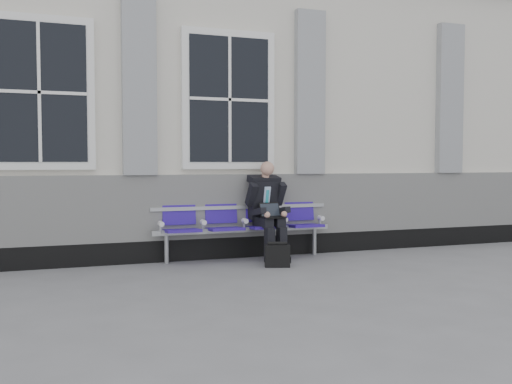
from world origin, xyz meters
name	(u,v)px	position (x,y,z in m)	size (l,w,h in m)	color
ground	(236,279)	(0.00, 0.00, 0.00)	(70.00, 70.00, 0.00)	slate
station_building	(174,113)	(-0.02, 3.47, 2.22)	(14.40, 4.40, 4.49)	beige
bench	(243,220)	(0.52, 1.32, 0.55)	(2.60, 0.47, 0.91)	#9EA0A3
businessman	(267,206)	(0.83, 1.19, 0.75)	(0.57, 0.76, 1.38)	black
briefcase	(277,255)	(0.74, 0.58, 0.15)	(0.35, 0.23, 0.33)	black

